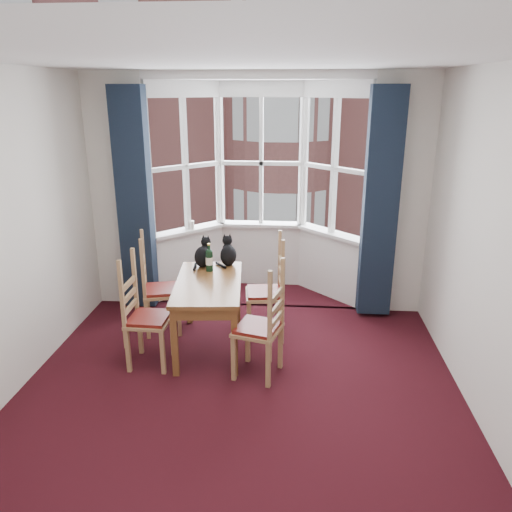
# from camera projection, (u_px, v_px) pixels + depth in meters

# --- Properties ---
(floor) EXTENTS (4.50, 4.50, 0.00)m
(floor) POSITION_uv_depth(u_px,v_px,m) (235.00, 413.00, 4.22)
(floor) COLOR black
(floor) RESTS_ON ground
(ceiling) EXTENTS (4.50, 4.50, 0.00)m
(ceiling) POSITION_uv_depth(u_px,v_px,m) (230.00, 57.00, 3.32)
(ceiling) COLOR white
(ceiling) RESTS_ON floor
(wall_right) EXTENTS (0.00, 4.50, 4.50)m
(wall_right) POSITION_uv_depth(u_px,v_px,m) (506.00, 263.00, 3.62)
(wall_right) COLOR silver
(wall_right) RESTS_ON floor
(wall_near) EXTENTS (4.00, 0.00, 4.00)m
(wall_near) POSITION_uv_depth(u_px,v_px,m) (147.00, 472.00, 1.65)
(wall_near) COLOR silver
(wall_near) RESTS_ON floor
(wall_back_pier_left) EXTENTS (0.70, 0.12, 2.80)m
(wall_back_pier_left) POSITION_uv_depth(u_px,v_px,m) (121.00, 193.00, 6.02)
(wall_back_pier_left) COLOR silver
(wall_back_pier_left) RESTS_ON floor
(wall_back_pier_right) EXTENTS (0.70, 0.12, 2.80)m
(wall_back_pier_right) POSITION_uv_depth(u_px,v_px,m) (398.00, 198.00, 5.77)
(wall_back_pier_right) COLOR silver
(wall_back_pier_right) RESTS_ON floor
(bay_window) EXTENTS (2.76, 0.94, 2.80)m
(bay_window) POSITION_uv_depth(u_px,v_px,m) (260.00, 188.00, 6.37)
(bay_window) COLOR white
(bay_window) RESTS_ON floor
(curtain_left) EXTENTS (0.38, 0.22, 2.60)m
(curtain_left) POSITION_uv_depth(u_px,v_px,m) (135.00, 201.00, 5.85)
(curtain_left) COLOR #162132
(curtain_left) RESTS_ON floor
(curtain_right) EXTENTS (0.38, 0.22, 2.60)m
(curtain_right) POSITION_uv_depth(u_px,v_px,m) (380.00, 205.00, 5.63)
(curtain_right) COLOR #162132
(curtain_right) RESTS_ON floor
(dining_table) EXTENTS (0.77, 1.29, 0.73)m
(dining_table) POSITION_uv_depth(u_px,v_px,m) (209.00, 291.00, 5.11)
(dining_table) COLOR brown
(dining_table) RESTS_ON floor
(chair_left_near) EXTENTS (0.41, 0.43, 0.92)m
(chair_left_near) POSITION_uv_depth(u_px,v_px,m) (140.00, 319.00, 4.84)
(chair_left_near) COLOR #A88051
(chair_left_near) RESTS_ON floor
(chair_left_far) EXTENTS (0.50, 0.51, 0.92)m
(chair_left_far) POSITION_uv_depth(u_px,v_px,m) (154.00, 292.00, 5.51)
(chair_left_far) COLOR #A88051
(chair_left_far) RESTS_ON floor
(chair_right_near) EXTENTS (0.50, 0.51, 0.92)m
(chair_right_near) POSITION_uv_depth(u_px,v_px,m) (267.00, 331.00, 4.62)
(chair_right_near) COLOR #A88051
(chair_right_near) RESTS_ON floor
(chair_right_far) EXTENTS (0.45, 0.47, 0.92)m
(chair_right_far) POSITION_uv_depth(u_px,v_px,m) (273.00, 294.00, 5.45)
(chair_right_far) COLOR #A88051
(chair_right_far) RESTS_ON floor
(cat_left) EXTENTS (0.24, 0.29, 0.35)m
(cat_left) POSITION_uv_depth(u_px,v_px,m) (203.00, 255.00, 5.49)
(cat_left) COLOR black
(cat_left) RESTS_ON dining_table
(cat_right) EXTENTS (0.23, 0.28, 0.35)m
(cat_right) POSITION_uv_depth(u_px,v_px,m) (228.00, 253.00, 5.54)
(cat_right) COLOR black
(cat_right) RESTS_ON dining_table
(wine_bottle) EXTENTS (0.08, 0.08, 0.31)m
(wine_bottle) POSITION_uv_depth(u_px,v_px,m) (209.00, 259.00, 5.34)
(wine_bottle) COLOR black
(wine_bottle) RESTS_ON dining_table
(candle_tall) EXTENTS (0.06, 0.06, 0.11)m
(candle_tall) POSITION_uv_depth(u_px,v_px,m) (192.00, 225.00, 6.45)
(candle_tall) COLOR white
(candle_tall) RESTS_ON bay_window
(street) EXTENTS (80.00, 80.00, 0.00)m
(street) POSITION_uv_depth(u_px,v_px,m) (289.00, 212.00, 36.60)
(street) COLOR #333335
(street) RESTS_ON ground
(tenement_building) EXTENTS (18.40, 7.80, 15.20)m
(tenement_building) POSITION_uv_depth(u_px,v_px,m) (284.00, 120.00, 16.94)
(tenement_building) COLOR #8F4F49
(tenement_building) RESTS_ON street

